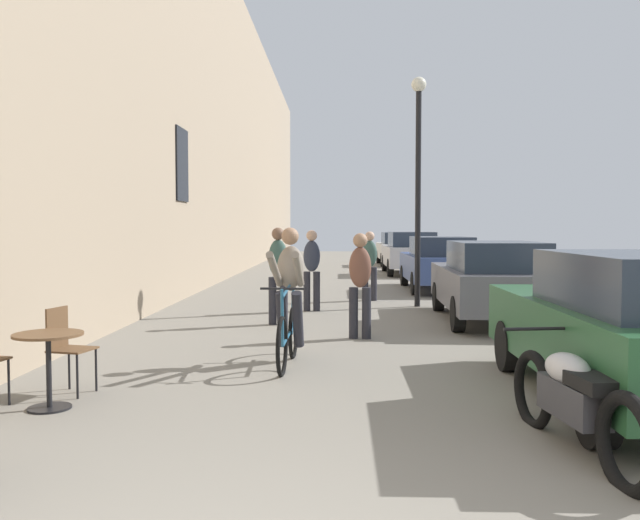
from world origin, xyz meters
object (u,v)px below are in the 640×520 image
at_px(street_lamp, 418,162).
at_px(parked_car_fourth, 410,252).
at_px(pedestrian_near, 360,279).
at_px(parked_car_second, 491,280).
at_px(parked_car_nearest, 631,326).
at_px(cafe_table_mid, 48,354).
at_px(pedestrian_mid, 278,270).
at_px(parked_car_fifth, 398,248).
at_px(cafe_chair_mid_toward_wall, 66,344).
at_px(pedestrian_furthest, 370,262).
at_px(cyclist_on_bicycle, 289,299).
at_px(parked_motorcycle, 574,400).
at_px(pedestrian_far, 312,266).
at_px(parked_car_third, 439,263).

distance_m(street_lamp, parked_car_fourth, 10.13).
relative_size(pedestrian_near, parked_car_second, 0.39).
distance_m(parked_car_nearest, parked_car_fourth, 17.70).
bearing_deg(parked_car_fourth, cafe_table_mid, -106.54).
xyz_separation_m(cafe_table_mid, parked_car_nearest, (5.53, 0.28, 0.25)).
height_order(pedestrian_mid, parked_car_fifth, pedestrian_mid).
height_order(pedestrian_near, pedestrian_mid, pedestrian_mid).
distance_m(cafe_chair_mid_toward_wall, pedestrian_furthest, 9.41).
bearing_deg(pedestrian_mid, cyclist_on_bicycle, -82.44).
distance_m(cafe_table_mid, parked_car_fifth, 24.24).
distance_m(pedestrian_mid, parked_car_nearest, 6.46).
xyz_separation_m(cyclist_on_bicycle, parked_motorcycle, (2.41, -3.22, -0.41)).
height_order(pedestrian_far, parked_motorcycle, pedestrian_far).
xyz_separation_m(pedestrian_furthest, parked_car_second, (2.04, -3.38, -0.15)).
bearing_deg(pedestrian_far, parked_car_fifth, 78.73).
bearing_deg(parked_car_second, pedestrian_mid, -173.08).
distance_m(cafe_chair_mid_toward_wall, street_lamp, 9.19).
bearing_deg(parked_car_nearest, cyclist_on_bicycle, 151.42).
distance_m(pedestrian_mid, pedestrian_furthest, 4.24).
relative_size(parked_car_fourth, parked_motorcycle, 2.02).
relative_size(cafe_table_mid, pedestrian_mid, 0.42).
distance_m(parked_car_third, parked_car_fifth, 11.83).
xyz_separation_m(parked_car_second, parked_motorcycle, (-0.98, -7.00, -0.35)).
bearing_deg(street_lamp, pedestrian_furthest, 130.70).
xyz_separation_m(cafe_chair_mid_toward_wall, parked_car_fourth, (5.41, 17.40, 0.28)).
relative_size(pedestrian_far, street_lamp, 0.34).
bearing_deg(parked_motorcycle, parked_car_third, 85.92).
relative_size(pedestrian_far, parked_car_nearest, 0.40).
height_order(cafe_chair_mid_toward_wall, pedestrian_far, pedestrian_far).
relative_size(street_lamp, parked_car_fifth, 1.18).
bearing_deg(pedestrian_furthest, pedestrian_mid, -114.96).
xyz_separation_m(pedestrian_mid, parked_car_fifth, (3.76, 18.18, -0.20)).
bearing_deg(pedestrian_near, parked_car_fifth, 83.12).
height_order(cafe_chair_mid_toward_wall, parked_car_fourth, parked_car_fourth).
height_order(cafe_table_mid, pedestrian_mid, pedestrian_mid).
xyz_separation_m(pedestrian_mid, parked_car_third, (3.77, 6.35, -0.21)).
xyz_separation_m(pedestrian_furthest, parked_motorcycle, (1.06, -10.38, -0.50)).
bearing_deg(pedestrian_furthest, parked_car_fourth, 77.78).
relative_size(pedestrian_furthest, parked_car_second, 0.39).
bearing_deg(pedestrian_mid, pedestrian_near, -45.82).
bearing_deg(pedestrian_furthest, pedestrian_far, -123.35).
distance_m(parked_car_fifth, parked_motorcycle, 24.73).
height_order(street_lamp, parked_car_third, street_lamp).
distance_m(cafe_chair_mid_toward_wall, pedestrian_mid, 5.19).
relative_size(pedestrian_furthest, street_lamp, 0.33).
height_order(cyclist_on_bicycle, parked_car_second, cyclist_on_bicycle).
xyz_separation_m(street_lamp, parked_car_nearest, (1.09, -7.88, -2.34)).
bearing_deg(cyclist_on_bicycle, parked_car_fifth, 81.23).
bearing_deg(pedestrian_far, cyclist_on_bicycle, -90.82).
distance_m(pedestrian_far, parked_car_second, 3.61).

